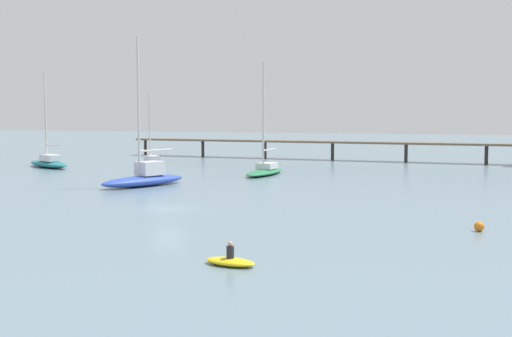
{
  "coord_description": "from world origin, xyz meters",
  "views": [
    {
      "loc": [
        21.51,
        -40.2,
        6.91
      ],
      "look_at": [
        0.0,
        18.82,
        1.5
      ],
      "focal_mm": 43.04,
      "sensor_mm": 36.0,
      "label": 1
    }
  ],
  "objects_px": {
    "sailboat_green": "(265,169)",
    "pier": "(449,136)",
    "dinghy_yellow": "(230,261)",
    "sailboat_blue": "(145,177)",
    "mooring_buoy_far": "(479,226)",
    "sailboat_gray": "(151,162)",
    "sailboat_teal": "(49,162)"
  },
  "relations": [
    {
      "from": "sailboat_green",
      "to": "pier",
      "type": "bearing_deg",
      "value": 53.26
    },
    {
      "from": "pier",
      "to": "dinghy_yellow",
      "type": "height_order",
      "value": "pier"
    },
    {
      "from": "sailboat_blue",
      "to": "mooring_buoy_far",
      "type": "bearing_deg",
      "value": -24.34
    },
    {
      "from": "sailboat_green",
      "to": "mooring_buoy_far",
      "type": "bearing_deg",
      "value": -50.71
    },
    {
      "from": "pier",
      "to": "sailboat_blue",
      "type": "bearing_deg",
      "value": -123.26
    },
    {
      "from": "sailboat_blue",
      "to": "dinghy_yellow",
      "type": "relative_size",
      "value": 5.57
    },
    {
      "from": "sailboat_gray",
      "to": "mooring_buoy_far",
      "type": "distance_m",
      "value": 54.82
    },
    {
      "from": "pier",
      "to": "mooring_buoy_far",
      "type": "height_order",
      "value": "pier"
    },
    {
      "from": "sailboat_blue",
      "to": "dinghy_yellow",
      "type": "height_order",
      "value": "sailboat_blue"
    },
    {
      "from": "pier",
      "to": "dinghy_yellow",
      "type": "xyz_separation_m",
      "value": [
        -6.57,
        -67.8,
        -3.74
      ]
    },
    {
      "from": "sailboat_green",
      "to": "dinghy_yellow",
      "type": "bearing_deg",
      "value": -72.92
    },
    {
      "from": "pier",
      "to": "sailboat_green",
      "type": "bearing_deg",
      "value": -126.74
    },
    {
      "from": "mooring_buoy_far",
      "to": "sailboat_blue",
      "type": "bearing_deg",
      "value": 155.66
    },
    {
      "from": "pier",
      "to": "sailboat_gray",
      "type": "xyz_separation_m",
      "value": [
        -38.0,
        -19.99,
        -3.3
      ]
    },
    {
      "from": "sailboat_green",
      "to": "sailboat_gray",
      "type": "height_order",
      "value": "sailboat_green"
    },
    {
      "from": "sailboat_gray",
      "to": "dinghy_yellow",
      "type": "relative_size",
      "value": 3.82
    },
    {
      "from": "sailboat_teal",
      "to": "sailboat_gray",
      "type": "relative_size",
      "value": 1.28
    },
    {
      "from": "sailboat_gray",
      "to": "pier",
      "type": "bearing_deg",
      "value": 27.74
    },
    {
      "from": "dinghy_yellow",
      "to": "sailboat_gray",
      "type": "bearing_deg",
      "value": 123.33
    },
    {
      "from": "mooring_buoy_far",
      "to": "dinghy_yellow",
      "type": "bearing_deg",
      "value": -130.01
    },
    {
      "from": "sailboat_blue",
      "to": "sailboat_gray",
      "type": "relative_size",
      "value": 1.46
    },
    {
      "from": "sailboat_gray",
      "to": "mooring_buoy_far",
      "type": "bearing_deg",
      "value": -39.58
    },
    {
      "from": "pier",
      "to": "sailboat_blue",
      "type": "relative_size",
      "value": 4.8
    },
    {
      "from": "sailboat_blue",
      "to": "sailboat_green",
      "type": "height_order",
      "value": "sailboat_blue"
    },
    {
      "from": "pier",
      "to": "dinghy_yellow",
      "type": "bearing_deg",
      "value": -95.53
    },
    {
      "from": "sailboat_green",
      "to": "mooring_buoy_far",
      "type": "distance_m",
      "value": 37.36
    },
    {
      "from": "pier",
      "to": "sailboat_green",
      "type": "distance_m",
      "value": 32.62
    },
    {
      "from": "sailboat_blue",
      "to": "dinghy_yellow",
      "type": "bearing_deg",
      "value": -53.07
    },
    {
      "from": "pier",
      "to": "sailboat_blue",
      "type": "height_order",
      "value": "sailboat_blue"
    },
    {
      "from": "pier",
      "to": "sailboat_blue",
      "type": "distance_m",
      "value": 48.97
    },
    {
      "from": "mooring_buoy_far",
      "to": "sailboat_teal",
      "type": "bearing_deg",
      "value": 152.09
    },
    {
      "from": "pier",
      "to": "sailboat_green",
      "type": "xyz_separation_m",
      "value": [
        -19.41,
        -26.0,
        -3.28
      ]
    }
  ]
}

